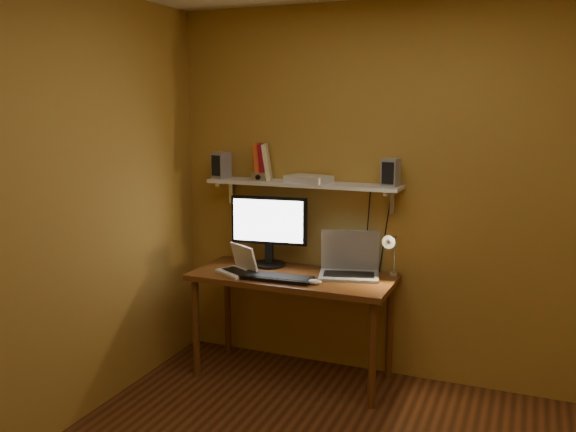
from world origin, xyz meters
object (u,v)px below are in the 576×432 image
at_px(speaker_left, 221,165).
at_px(speaker_right, 391,172).
at_px(desk_lamp, 391,250).
at_px(shelf_camera, 258,177).
at_px(netbook, 240,265).
at_px(laptop, 349,264).
at_px(monitor, 269,227).
at_px(mouse, 315,282).
at_px(router, 309,179).
at_px(keyboard, 277,278).
at_px(wall_shelf, 303,184).
at_px(desk, 292,286).

xyz_separation_m(speaker_left, speaker_right, (1.26, 0.02, -0.00)).
distance_m(desk_lamp, shelf_camera, 1.07).
bearing_deg(netbook, laptop, 48.74).
height_order(netbook, shelf_camera, shelf_camera).
relative_size(laptop, shelf_camera, 4.45).
xyz_separation_m(monitor, netbook, (-0.11, -0.26, -0.23)).
bearing_deg(netbook, mouse, 23.92).
bearing_deg(shelf_camera, desk_lamp, 0.44).
bearing_deg(shelf_camera, router, 9.50).
height_order(desk_lamp, router, router).
xyz_separation_m(mouse, speaker_right, (0.40, 0.36, 0.70)).
relative_size(laptop, netbook, 1.41).
height_order(monitor, keyboard, monitor).
distance_m(speaker_right, shelf_camera, 0.94).
height_order(desk_lamp, speaker_left, speaker_left).
height_order(wall_shelf, netbook, wall_shelf).
bearing_deg(mouse, desk_lamp, 24.52).
distance_m(desk, monitor, 0.48).
height_order(speaker_left, shelf_camera, speaker_left).
height_order(desk, mouse, mouse).
distance_m(netbook, speaker_right, 1.22).
height_order(wall_shelf, monitor, wall_shelf).
distance_m(wall_shelf, shelf_camera, 0.32).
bearing_deg(router, desk, -105.61).
bearing_deg(wall_shelf, shelf_camera, -166.26).
bearing_deg(router, monitor, -176.89).
relative_size(netbook, speaker_left, 1.69).
xyz_separation_m(monitor, desk_lamp, (0.91, -0.04, -0.08)).
relative_size(monitor, router, 1.91).
bearing_deg(speaker_left, keyboard, -11.61).
height_order(monitor, speaker_right, speaker_right).
bearing_deg(speaker_right, speaker_left, -169.52).
distance_m(wall_shelf, monitor, 0.41).
relative_size(monitor, netbook, 1.73).
bearing_deg(desk, speaker_right, 17.69).
bearing_deg(monitor, desk_lamp, -9.15).
distance_m(mouse, shelf_camera, 0.88).
relative_size(netbook, desk_lamp, 0.87).
height_order(desk, shelf_camera, shelf_camera).
relative_size(netbook, router, 1.10).
bearing_deg(desk, wall_shelf, 90.00).
relative_size(desk, shelf_camera, 13.48).
xyz_separation_m(wall_shelf, desk_lamp, (0.66, -0.07, -0.40)).
bearing_deg(laptop, router, 159.43).
bearing_deg(monitor, keyboard, -65.35).
bearing_deg(keyboard, monitor, 119.14).
distance_m(laptop, mouse, 0.34).
relative_size(keyboard, speaker_left, 2.54).
xyz_separation_m(wall_shelf, speaker_right, (0.62, 0.01, 0.11)).
bearing_deg(monitor, speaker_right, -4.44).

